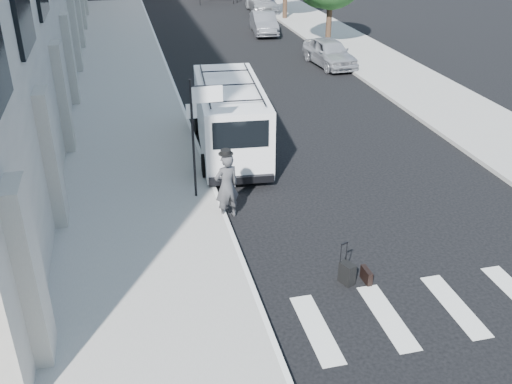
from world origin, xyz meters
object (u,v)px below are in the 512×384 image
businessman (227,186)px  parked_car_c (262,2)px  briefcase (366,275)px  parked_car_a (330,52)px  cargo_van (230,117)px  suitcase (347,273)px  parked_car_b (264,23)px

businessman → parked_car_c: (8.70, 30.51, -0.26)m
briefcase → parked_car_a: 19.04m
briefcase → parked_car_c: parked_car_c is taller
briefcase → parked_car_a: size_ratio=0.11×
businessman → cargo_van: bearing=-117.4°
parked_car_a → parked_car_c: (0.41, 16.07, -0.00)m
businessman → parked_car_c: bearing=-121.0°
briefcase → suitcase: 0.48m
businessman → parked_car_b: 23.92m
parked_car_c → briefcase: bearing=-98.8°
briefcase → parked_car_c: size_ratio=0.09×
businessman → suitcase: size_ratio=1.90×
suitcase → parked_car_a: 19.13m
parked_car_b → businessman: bearing=-100.5°
briefcase → suitcase: size_ratio=0.43×
briefcase → cargo_van: bearing=98.9°
businessman → parked_car_a: (8.29, 14.44, -0.25)m
businessman → parked_car_a: bearing=-134.9°
briefcase → parked_car_a: bearing=70.9°
suitcase → parked_car_b: (4.80, 26.56, 0.40)m
parked_car_a → parked_car_c: size_ratio=0.86×
businessman → briefcase: (2.56, -3.71, -0.79)m
cargo_van → parked_car_c: size_ratio=1.35×
briefcase → suitcase: bearing=170.8°
parked_car_a → parked_car_b: bearing=94.1°
parked_car_b → cargo_van: bearing=-101.6°
suitcase → parked_car_b: 26.99m
parked_car_c → businessman: bearing=-104.5°
parked_car_c → cargo_van: bearing=-105.2°
briefcase → parked_car_b: size_ratio=0.11×
suitcase → parked_car_c: 34.80m
businessman → cargo_van: cargo_van is taller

